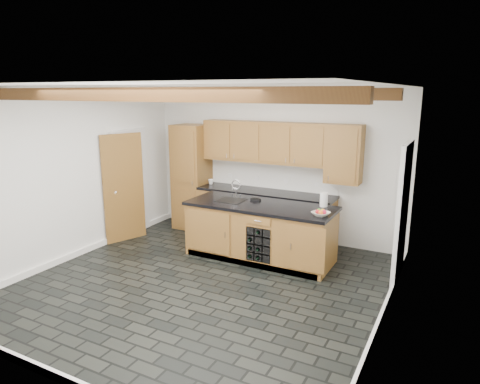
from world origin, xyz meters
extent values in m
plane|color=black|center=(0.00, 0.00, 0.00)|extent=(5.00, 5.00, 0.00)
plane|color=white|center=(0.00, 2.50, 1.40)|extent=(5.00, 0.00, 5.00)
plane|color=white|center=(-2.50, 0.00, 1.40)|extent=(0.00, 5.00, 5.00)
plane|color=white|center=(2.50, 0.00, 1.40)|extent=(0.00, 5.00, 5.00)
plane|color=white|center=(0.00, 0.00, 2.80)|extent=(5.00, 5.00, 0.00)
cube|color=#4E3214|center=(0.00, -1.20, 2.70)|extent=(4.90, 0.15, 0.15)
cube|color=#4E3214|center=(0.00, 0.60, 2.70)|extent=(4.90, 0.15, 0.15)
cube|color=white|center=(-2.48, 0.00, 0.05)|extent=(0.04, 5.00, 0.10)
cube|color=white|center=(2.48, 0.00, 0.05)|extent=(0.04, 5.00, 0.10)
cube|color=white|center=(0.00, -2.48, 0.05)|extent=(5.00, 0.04, 0.10)
cube|color=white|center=(-2.47, 1.30, 1.02)|extent=(0.06, 0.94, 2.04)
cube|color=#996431|center=(-2.32, 0.95, 1.00)|extent=(0.31, 0.77, 2.00)
cube|color=white|center=(2.47, 1.50, 1.02)|extent=(0.06, 0.98, 2.04)
cube|color=black|center=(2.50, 1.50, 1.00)|extent=(0.02, 0.86, 1.96)
cube|color=#996431|center=(-1.65, 2.20, 1.05)|extent=(0.65, 0.60, 2.10)
cube|color=#996431|center=(-0.02, 2.20, 0.44)|extent=(2.60, 0.60, 0.88)
cube|color=black|center=(-0.02, 2.20, 0.91)|extent=(2.64, 0.62, 0.05)
cube|color=white|center=(-0.02, 2.49, 1.19)|extent=(2.60, 0.02, 0.52)
cube|color=#996431|center=(-0.12, 2.33, 1.83)|extent=(2.40, 0.35, 0.75)
cube|color=#996431|center=(1.38, 2.33, 1.70)|extent=(0.60, 0.35, 1.00)
cube|color=#996431|center=(0.30, 1.30, 0.44)|extent=(2.40, 0.90, 0.88)
cube|color=black|center=(0.30, 1.30, 0.91)|extent=(2.46, 0.96, 0.05)
cube|color=#996431|center=(-0.42, 0.84, 0.48)|extent=(0.80, 0.02, 0.70)
cube|color=#996431|center=(1.25, 0.84, 0.48)|extent=(0.60, 0.02, 0.70)
cube|color=black|center=(0.48, 0.99, 0.40)|extent=(0.42, 0.30, 0.56)
cylinder|color=black|center=(0.48, 0.95, 0.33)|extent=(0.07, 0.26, 0.07)
cylinder|color=black|center=(0.48, 0.95, 0.61)|extent=(0.07, 0.26, 0.07)
cylinder|color=black|center=(0.34, 0.95, 0.19)|extent=(0.07, 0.26, 0.07)
cylinder|color=black|center=(0.48, 0.95, 0.19)|extent=(0.07, 0.26, 0.07)
cylinder|color=black|center=(0.34, 0.95, 0.47)|extent=(0.07, 0.26, 0.07)
cylinder|color=black|center=(0.34, 0.95, 0.33)|extent=(0.07, 0.26, 0.07)
cube|color=black|center=(-0.25, 1.30, 0.93)|extent=(0.45, 0.40, 0.02)
cylinder|color=silver|center=(-0.25, 1.48, 1.03)|extent=(0.02, 0.02, 0.20)
torus|color=silver|center=(-0.25, 1.48, 1.17)|extent=(0.18, 0.02, 0.18)
cylinder|color=silver|center=(-0.33, 1.48, 0.97)|extent=(0.02, 0.02, 0.08)
cylinder|color=silver|center=(-0.17, 1.48, 0.97)|extent=(0.02, 0.02, 0.08)
cube|color=black|center=(0.12, 1.50, 0.95)|extent=(0.17, 0.10, 0.04)
cylinder|color=black|center=(0.12, 1.50, 0.97)|extent=(0.11, 0.11, 0.01)
imported|color=beige|center=(1.38, 1.10, 0.96)|extent=(0.33, 0.33, 0.06)
sphere|color=red|center=(1.43, 1.10, 1.00)|extent=(0.07, 0.07, 0.07)
sphere|color=orange|center=(1.40, 1.15, 1.00)|extent=(0.07, 0.07, 0.07)
sphere|color=#4A9D2A|center=(1.34, 1.13, 1.00)|extent=(0.07, 0.07, 0.07)
sphere|color=red|center=(1.34, 1.08, 1.00)|extent=(0.07, 0.07, 0.07)
sphere|color=orange|center=(1.39, 1.06, 1.00)|extent=(0.07, 0.07, 0.07)
cylinder|color=white|center=(1.26, 1.65, 1.04)|extent=(0.12, 0.12, 0.23)
imported|color=white|center=(-1.24, 2.27, 0.98)|extent=(0.14, 0.14, 0.10)
camera|label=1|loc=(3.16, -4.86, 2.73)|focal=32.00mm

